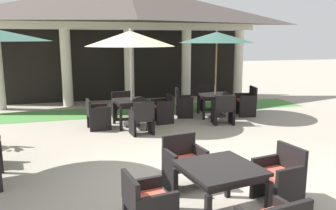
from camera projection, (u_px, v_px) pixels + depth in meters
The scene contains 19 objects.
ground_plane at pixel (205, 186), 5.71m from camera, with size 60.00×60.00×0.00m, color #9E9384.
background_pavilion at pixel (128, 13), 12.63m from camera, with size 10.40×2.85×4.44m.
lawn_strip at pixel (137, 110), 11.76m from camera, with size 12.20×1.67×0.01m, color #47843D.
patio_table_mid_left at pixel (215, 97), 10.80m from camera, with size 1.13×1.13×0.72m.
patio_umbrella_mid_left at pixel (217, 39), 10.45m from camera, with size 2.33×2.33×2.72m.
patio_chair_mid_left_east at pixel (246, 102), 10.94m from camera, with size 0.65×0.70×0.94m.
patio_chair_mid_left_south at pixel (223, 110), 9.83m from camera, with size 0.68×0.63×0.88m.
patio_chair_mid_left_west at pixel (183, 104), 10.74m from camera, with size 0.58×0.62×0.92m.
patio_chair_mid_left_north at pixel (208, 98), 11.86m from camera, with size 0.68×0.64×0.86m.
patio_table_mid_right at pixel (220, 173), 4.60m from camera, with size 1.14×1.14×0.75m.
patio_chair_mid_right_east at pixel (279, 177), 5.09m from camera, with size 0.63×0.68×0.87m.
patio_chair_mid_right_west at pixel (147, 206), 4.22m from camera, with size 0.63×0.66×0.83m.
patio_chair_mid_right_north at pixel (184, 163), 5.60m from camera, with size 0.69×0.60×0.87m.
patio_table_far_back at pixel (131, 103), 9.60m from camera, with size 1.00×1.00×0.75m.
patio_umbrella_far_back at pixel (130, 39), 9.26m from camera, with size 2.47×2.47×2.72m.
patio_chair_far_back_west at pixel (97, 115), 9.30m from camera, with size 0.64×0.61×0.83m.
patio_chair_far_back_south at pixel (142, 119), 8.76m from camera, with size 0.61×0.58×0.89m.
patio_chair_far_back_east at pixel (163, 109), 10.00m from camera, with size 0.59×0.60×0.82m.
patio_chair_far_back_north at pixel (123, 106), 10.54m from camera, with size 0.69×0.56×0.83m.
Camera 1 is at (-2.02, -4.98, 2.44)m, focal length 36.20 mm.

